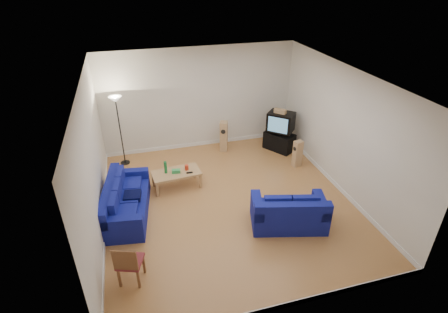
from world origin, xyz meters
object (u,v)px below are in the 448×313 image
object	(u,v)px
coffee_table	(176,174)
television	(281,122)
sofa_loveseat	(289,214)
tv_stand	(279,141)
sofa_three_seat	(125,203)

from	to	relation	value
coffee_table	television	distance (m)	3.76
sofa_loveseat	tv_stand	distance (m)	3.74
sofa_loveseat	television	bearing A→B (deg)	84.32
coffee_table	television	xyz separation A→B (m)	(3.50, 1.25, 0.56)
sofa_three_seat	sofa_loveseat	world-z (taller)	sofa_loveseat
coffee_table	tv_stand	xyz separation A→B (m)	(3.50, 1.25, -0.12)
television	sofa_three_seat	bearing A→B (deg)	-114.42
sofa_loveseat	television	size ratio (longest dim) A/B	1.94
tv_stand	sofa_three_seat	bearing A→B (deg)	-100.08
tv_stand	television	distance (m)	0.68
tv_stand	television	size ratio (longest dim) A/B	0.98
sofa_three_seat	coffee_table	world-z (taller)	sofa_three_seat
sofa_loveseat	coffee_table	size ratio (longest dim) A/B	1.40
tv_stand	coffee_table	bearing A→B (deg)	-103.51
sofa_three_seat	television	size ratio (longest dim) A/B	2.37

